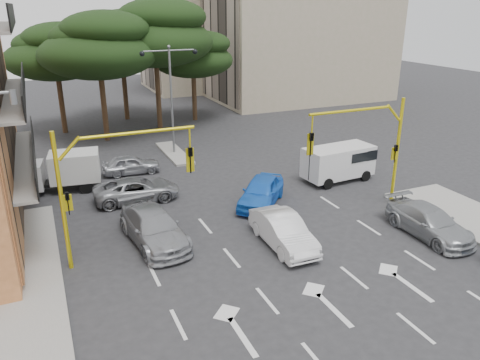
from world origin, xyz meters
The scene contains 20 objects.
ground centered at (0.00, 0.00, 0.00)m, with size 120.00×120.00×0.00m, color #28282B.
median_strip centered at (0.00, 16.00, 0.07)m, with size 1.40×6.00×0.15m, color gray.
apartment_beige_near centered at (19.95, 32.00, 9.35)m, with size 20.20×12.15×18.70m.
apartment_beige_far centered at (12.95, 44.00, 8.35)m, with size 16.20×12.15×16.70m.
pine_left_near centered at (-3.94, 21.96, 7.60)m, with size 9.15×9.15×10.23m.
pine_center centered at (1.06, 23.96, 8.30)m, with size 9.98×9.98×11.16m.
pine_left_far centered at (-6.94, 25.96, 6.91)m, with size 8.32×8.32×9.30m.
pine_right centered at (5.06, 25.96, 6.22)m, with size 7.49×7.49×8.37m.
pine_back centered at (-0.94, 28.96, 7.60)m, with size 9.15×9.15×10.23m.
signal_mast_right centered at (6.80, 1.99, 3.88)m, with size 5.79×0.37×6.00m.
signal_mast_left centered at (-6.80, 1.99, 3.88)m, with size 5.79×0.37×6.00m.
street_lamp_center centered at (0.00, 16.00, 5.43)m, with size 4.16×0.36×7.77m.
car_white_hatch centered at (0.64, 0.12, 0.74)m, with size 1.57×4.51×1.49m, color silver.
car_blue_compact centered at (1.82, 4.84, 0.78)m, with size 1.84×4.57×1.56m, color blue.
car_silver_wagon centered at (-4.78, 2.84, 0.77)m, with size 2.17×5.33×1.55m, color #96989D.
car_silver_cross_a centered at (-4.43, 8.20, 0.67)m, with size 2.21×4.80×1.33m, color gray.
car_silver_cross_b centered at (-3.82, 12.90, 0.64)m, with size 1.51×3.76×1.28m, color #A4A6AC.
car_silver_parked centered at (7.60, -1.80, 0.70)m, with size 1.97×4.85×1.41m, color #969A9E.
van_white centered at (7.99, 6.38, 1.12)m, with size 2.03×4.49×2.25m, color silver, non-canonical shape.
box_truck_a centered at (-8.25, 11.56, 1.16)m, with size 1.99×4.73×2.33m, color silver, non-canonical shape.
Camera 1 is at (-8.97, -16.83, 10.54)m, focal length 35.00 mm.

